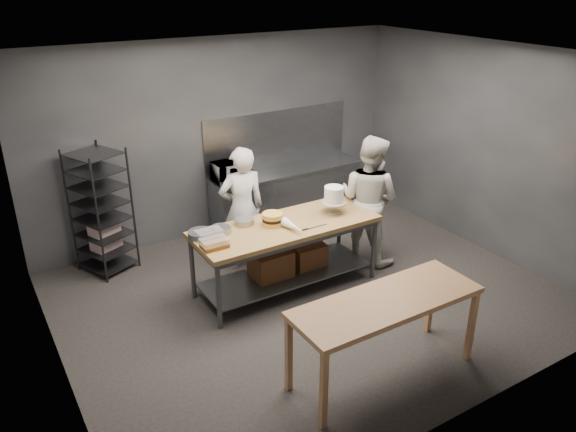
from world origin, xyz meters
The scene contains 16 objects.
ground centered at (0.00, 0.00, 0.00)m, with size 6.00×6.00×0.00m, color black.
back_wall centered at (0.00, 2.50, 1.50)m, with size 6.00×0.04×3.00m, color #4C4F54.
work_table centered at (-0.12, 0.37, 0.57)m, with size 2.40×0.90×0.92m.
near_counter centered at (-0.18, -1.64, 0.81)m, with size 2.00×0.70×0.90m.
back_counter centered at (1.00, 2.18, 0.45)m, with size 2.60×0.60×0.90m.
splashback_panel centered at (1.00, 2.48, 1.35)m, with size 2.60×0.02×0.90m, color slate.
speed_rack centered at (-1.99, 2.10, 0.86)m, with size 0.81×0.83×1.75m.
chef_behind centered at (-0.34, 1.18, 0.87)m, with size 0.64×0.42×1.75m, color silver.
chef_right centered at (1.29, 0.46, 0.92)m, with size 0.89×0.69×1.83m, color silver.
microwave centered at (0.00, 2.18, 1.05)m, with size 0.54×0.37×0.30m, color black.
frosted_cake_stand centered at (0.58, 0.33, 1.15)m, with size 0.34×0.34×0.36m.
layer_cake centered at (-0.29, 0.41, 1.00)m, with size 0.26×0.26×0.16m.
cake_pans centered at (-0.95, 0.58, 0.96)m, with size 0.89×0.34×0.07m.
piping_bag centered at (-0.17, 0.12, 0.98)m, with size 0.12×0.12×0.38m, color white.
offset_spatula centered at (0.06, 0.07, 0.93)m, with size 0.36×0.02×0.02m.
pastry_clamshells centered at (-1.15, 0.34, 0.98)m, with size 0.36×0.45×0.11m.
Camera 1 is at (-3.47, -5.15, 3.89)m, focal length 35.00 mm.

